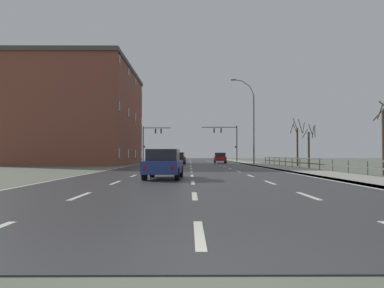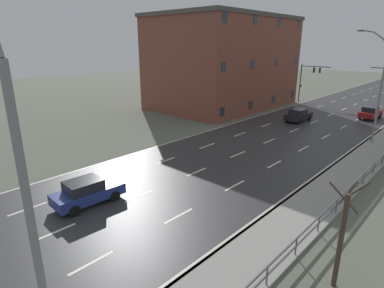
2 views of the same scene
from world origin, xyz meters
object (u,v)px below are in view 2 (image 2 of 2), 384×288
object	(u,v)px
street_lamp_midground	(378,90)
street_lamp_foreground	(30,227)
brick_building	(224,62)
car_far_right	(87,192)
car_far_left	(298,115)
car_near_right	(371,112)
traffic_signal_left	(307,77)

from	to	relation	value
street_lamp_midground	street_lamp_foreground	bearing A→B (deg)	-89.89
brick_building	street_lamp_foreground	bearing A→B (deg)	-58.79
street_lamp_foreground	car_far_right	xyz separation A→B (m)	(-8.98, 6.14, -4.31)
car_far_left	car_near_right	distance (m)	9.83
brick_building	street_lamp_midground	bearing A→B (deg)	-14.88
car_far_left	street_lamp_midground	bearing A→B (deg)	-20.13
car_far_right	street_lamp_foreground	bearing A→B (deg)	-31.49
street_lamp_foreground	car_far_left	xyz separation A→B (m)	(-9.10, 34.84, -4.31)
car_far_left	brick_building	xyz separation A→B (m)	(-13.30, 2.13, 5.74)
street_lamp_foreground	street_lamp_midground	bearing A→B (deg)	90.11
street_lamp_midground	car_far_left	world-z (taller)	street_lamp_midground
street_lamp_foreground	car_far_right	world-z (taller)	street_lamp_foreground
car_near_right	car_far_right	size ratio (longest dim) A/B	0.99
car_far_left	brick_building	world-z (taller)	brick_building
car_far_left	street_lamp_foreground	bearing A→B (deg)	-72.64
traffic_signal_left	car_far_right	world-z (taller)	traffic_signal_left
street_lamp_foreground	traffic_signal_left	bearing A→B (deg)	106.39
car_far_left	brick_building	bearing A→B (deg)	173.63
street_lamp_foreground	traffic_signal_left	world-z (taller)	street_lamp_foreground
street_lamp_foreground	street_lamp_midground	size ratio (longest dim) A/B	1.00
street_lamp_midground	car_near_right	distance (m)	12.62
traffic_signal_left	brick_building	bearing A→B (deg)	-125.52
street_lamp_foreground	traffic_signal_left	xyz separation A→B (m)	(-14.23, 48.40, -1.01)
street_lamp_midground	traffic_signal_left	xyz separation A→B (m)	(-14.17, 17.37, -0.96)
street_lamp_midground	traffic_signal_left	bearing A→B (deg)	129.20
car_near_right	street_lamp_midground	bearing A→B (deg)	-73.61
traffic_signal_left	brick_building	world-z (taller)	brick_building
car_far_right	street_lamp_midground	bearing A→B (deg)	73.17
street_lamp_foreground	car_near_right	xyz separation A→B (m)	(-2.99, 42.54, -4.31)
traffic_signal_left	car_near_right	xyz separation A→B (m)	(11.24, -5.86, -3.30)
car_near_right	brick_building	distance (m)	20.99
car_far_right	brick_building	world-z (taller)	brick_building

